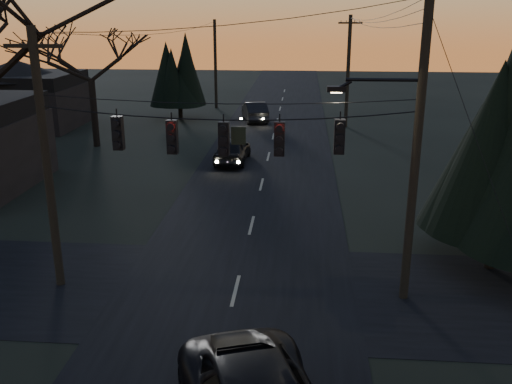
# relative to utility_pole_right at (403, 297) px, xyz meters

# --- Properties ---
(main_road) EXTENTS (8.00, 120.00, 0.02)m
(main_road) POSITION_rel_utility_pole_right_xyz_m (-5.50, 10.00, 0.01)
(main_road) COLOR black
(main_road) RESTS_ON ground
(cross_road) EXTENTS (60.00, 7.00, 0.02)m
(cross_road) POSITION_rel_utility_pole_right_xyz_m (-5.50, 0.00, 0.01)
(cross_road) COLOR black
(cross_road) RESTS_ON ground
(utility_pole_right) EXTENTS (5.00, 0.30, 10.00)m
(utility_pole_right) POSITION_rel_utility_pole_right_xyz_m (0.00, 0.00, 0.00)
(utility_pole_right) COLOR black
(utility_pole_right) RESTS_ON ground
(utility_pole_left) EXTENTS (1.80, 0.30, 8.50)m
(utility_pole_left) POSITION_rel_utility_pole_right_xyz_m (-11.50, 0.00, 0.00)
(utility_pole_left) COLOR black
(utility_pole_left) RESTS_ON ground
(utility_pole_far_r) EXTENTS (1.80, 0.30, 8.50)m
(utility_pole_far_r) POSITION_rel_utility_pole_right_xyz_m (0.00, 28.00, 0.00)
(utility_pole_far_r) COLOR black
(utility_pole_far_r) RESTS_ON ground
(utility_pole_far_l) EXTENTS (0.30, 0.30, 8.00)m
(utility_pole_far_l) POSITION_rel_utility_pole_right_xyz_m (-11.50, 36.00, 0.00)
(utility_pole_far_l) COLOR black
(utility_pole_far_l) RESTS_ON ground
(span_signal_assembly) EXTENTS (11.50, 0.44, 1.59)m
(span_signal_assembly) POSITION_rel_utility_pole_right_xyz_m (-5.74, 0.00, 5.24)
(span_signal_assembly) COLOR black
(span_signal_assembly) RESTS_ON ground
(evergreen_right) EXTENTS (4.87, 4.87, 8.40)m
(evergreen_right) POSITION_rel_utility_pole_right_xyz_m (3.47, 2.54, 4.80)
(evergreen_right) COLOR black
(evergreen_right) RESTS_ON ground
(bare_tree_dist) EXTENTS (6.41, 6.41, 8.83)m
(bare_tree_dist) POSITION_rel_utility_pole_right_xyz_m (-17.32, 19.97, 6.17)
(bare_tree_dist) COLOR black
(bare_tree_dist) RESTS_ON ground
(evergreen_dist) EXTENTS (3.90, 3.90, 6.35)m
(evergreen_dist) POSITION_rel_utility_pole_right_xyz_m (-13.66, 30.09, 3.77)
(evergreen_dist) COLOR black
(evergreen_dist) RESTS_ON ground
(house_left_far) EXTENTS (9.00, 7.00, 5.20)m
(house_left_far) POSITION_rel_utility_pole_right_xyz_m (-25.50, 26.00, 2.60)
(house_left_far) COLOR black
(house_left_far) RESTS_ON ground
(sedan_oncoming_a) EXTENTS (2.03, 4.65, 1.56)m
(sedan_oncoming_a) POSITION_rel_utility_pole_right_xyz_m (-7.60, 16.47, 0.78)
(sedan_oncoming_a) COLOR black
(sedan_oncoming_a) RESTS_ON ground
(sedan_oncoming_b) EXTENTS (2.73, 5.10, 1.60)m
(sedan_oncoming_b) POSITION_rel_utility_pole_right_xyz_m (-7.36, 29.83, 0.80)
(sedan_oncoming_b) COLOR black
(sedan_oncoming_b) RESTS_ON ground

